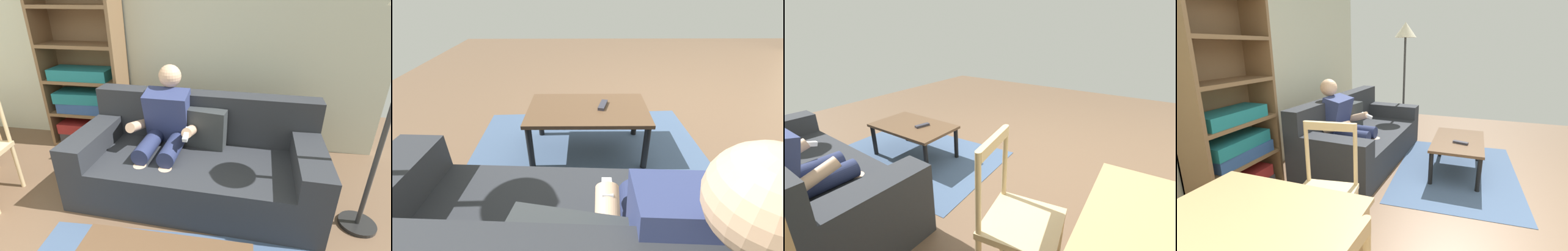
{
  "view_description": "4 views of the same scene",
  "coord_description": "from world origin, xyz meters",
  "views": [
    {
      "loc": [
        1.52,
        -0.34,
        1.7
      ],
      "look_at": [
        1.16,
        1.81,
        0.69
      ],
      "focal_mm": 26.45,
      "sensor_mm": 36.0,
      "label": 1
    },
    {
      "loc": [
        1.18,
        2.49,
        1.34
      ],
      "look_at": [
        1.16,
        0.6,
        0.25
      ],
      "focal_mm": 23.81,
      "sensor_mm": 36.0,
      "label": 2
    },
    {
      "loc": [
        -1.1,
        2.52,
        1.52
      ],
      "look_at": [
        -0.21,
        1.21,
        0.9
      ],
      "focal_mm": 23.74,
      "sensor_mm": 36.0,
      "label": 3
    },
    {
      "loc": [
        -2.22,
        0.48,
        1.51
      ],
      "look_at": [
        -0.21,
        1.21,
        0.9
      ],
      "focal_mm": 26.01,
      "sensor_mm": 36.0,
      "label": 4
    }
  ],
  "objects": [
    {
      "name": "couch",
      "position": [
        1.17,
        1.88,
        0.3
      ],
      "size": [
        2.15,
        1.06,
        0.85
      ],
      "color": "#282B30",
      "rests_on": "ground_plane"
    },
    {
      "name": "person_lounging",
      "position": [
        0.86,
        1.95,
        0.57
      ],
      "size": [
        0.61,
        0.89,
        1.11
      ],
      "color": "navy",
      "rests_on": "ground_plane"
    },
    {
      "name": "wall_back",
      "position": [
        0.0,
        2.87,
        1.34
      ],
      "size": [
        6.06,
        0.12,
        2.68
      ],
      "primitive_type": "cube",
      "color": "beige",
      "rests_on": "ground_plane"
    },
    {
      "name": "bookshelf",
      "position": [
        -0.25,
        2.63,
        0.75
      ],
      "size": [
        0.91,
        0.36,
        1.98
      ],
      "color": "brown",
      "rests_on": "ground_plane"
    }
  ]
}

